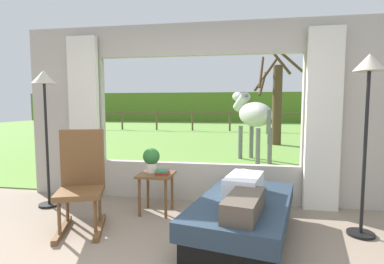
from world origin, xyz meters
name	(u,v)px	position (x,y,z in m)	size (l,w,h in m)	color
back_wall_with_window	(197,115)	(0.00, 2.26, 1.25)	(5.20, 0.12, 2.55)	#ADA599
curtain_panel_left	(84,118)	(-1.69, 2.12, 1.20)	(0.44, 0.10, 2.40)	silver
curtain_panel_right	(323,120)	(1.69, 2.12, 1.20)	(0.44, 0.10, 2.40)	silver
outdoor_pasture_lawn	(229,132)	(0.00, 13.16, 0.01)	(36.00, 21.68, 0.02)	olive
distant_hill_ridge	(235,107)	(0.00, 23.00, 1.20)	(36.00, 2.00, 2.40)	#557928
recliner_sofa	(243,218)	(0.67, 1.07, 0.22)	(1.23, 1.85, 0.42)	black
reclining_person	(244,191)	(0.67, 1.02, 0.52)	(0.46, 1.43, 0.22)	silver
rocking_chair	(81,181)	(-1.14, 1.04, 0.55)	(0.66, 0.79, 1.12)	brown
side_table	(156,181)	(-0.44, 1.64, 0.43)	(0.44, 0.44, 0.52)	brown
potted_plant	(151,158)	(-0.52, 1.70, 0.70)	(0.22, 0.22, 0.32)	silver
book_stack	(162,172)	(-0.35, 1.59, 0.55)	(0.18, 0.15, 0.06)	#B22D28
floor_lamp_left	(45,97)	(-1.99, 1.65, 1.51)	(0.32, 0.32, 1.87)	black
floor_lamp_right	(368,90)	(1.92, 1.35, 1.56)	(0.32, 0.32, 1.93)	black
horse	(253,115)	(0.91, 5.49, 1.16)	(1.18, 1.75, 1.73)	#B2B2AD
pasture_tree	(276,99)	(1.78, 8.66, 1.59)	(1.67, 1.66, 3.32)	#4C3823
pasture_fence_line	(230,117)	(0.00, 13.83, 0.74)	(16.10, 0.10, 1.10)	brown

